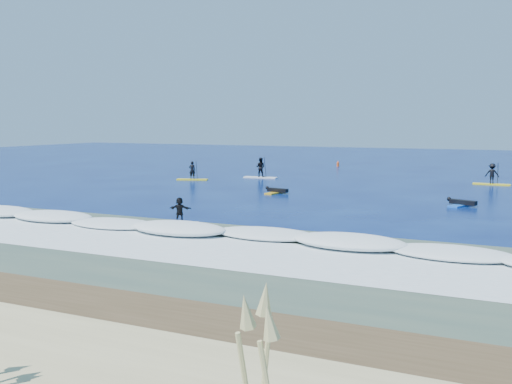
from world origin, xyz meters
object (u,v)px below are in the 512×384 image
at_px(wave_surfer, 180,212).
at_px(prone_paddler_near, 277,191).
at_px(sup_paddler_right, 492,175).
at_px(prone_paddler_far, 462,203).
at_px(sup_paddler_left, 192,173).
at_px(marker_buoy, 338,164).
at_px(sup_paddler_center, 260,169).

bearing_deg(wave_surfer, prone_paddler_near, 81.66).
bearing_deg(sup_paddler_right, prone_paddler_far, -93.16).
height_order(prone_paddler_near, prone_paddler_far, prone_paddler_far).
xyz_separation_m(sup_paddler_left, marker_buoy, (7.50, 20.17, -0.30)).
distance_m(prone_paddler_near, marker_buoy, 25.94).
bearing_deg(sup_paddler_right, prone_paddler_near, -136.37).
bearing_deg(marker_buoy, sup_paddler_left, -110.39).
height_order(prone_paddler_near, marker_buoy, marker_buoy).
bearing_deg(prone_paddler_near, wave_surfer, -167.36).
relative_size(sup_paddler_left, sup_paddler_center, 0.89).
height_order(sup_paddler_right, prone_paddler_near, sup_paddler_right).
height_order(prone_paddler_near, wave_surfer, wave_surfer).
height_order(sup_paddler_center, sup_paddler_right, sup_paddler_center).
xyz_separation_m(prone_paddler_far, marker_buoy, (-15.61, 26.89, 0.13)).
distance_m(sup_paddler_center, prone_paddler_near, 11.29).
xyz_separation_m(sup_paddler_left, wave_surfer, (11.01, -19.84, 0.16)).
bearing_deg(prone_paddler_near, prone_paddler_far, -84.91).
bearing_deg(marker_buoy, sup_paddler_right, -38.50).
bearing_deg(sup_paddler_left, marker_buoy, 51.13).
bearing_deg(prone_paddler_near, sup_paddler_center, 39.76).
bearing_deg(prone_paddler_near, sup_paddler_left, 71.56).
height_order(wave_surfer, marker_buoy, wave_surfer).
relative_size(sup_paddler_center, marker_buoy, 4.58).
relative_size(sup_paddler_left, prone_paddler_far, 1.16).
bearing_deg(marker_buoy, prone_paddler_far, -59.86).
bearing_deg(wave_surfer, sup_paddler_right, 52.34).
bearing_deg(sup_paddler_left, sup_paddler_center, 22.68).
xyz_separation_m(sup_paddler_right, prone_paddler_near, (-14.02, -12.35, -0.63)).
bearing_deg(sup_paddler_center, prone_paddler_near, -65.17).
distance_m(sup_paddler_center, prone_paddler_far, 21.34).
height_order(sup_paddler_left, prone_paddler_near, sup_paddler_left).
xyz_separation_m(sup_paddler_center, sup_paddler_right, (19.61, 2.56, -0.02)).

